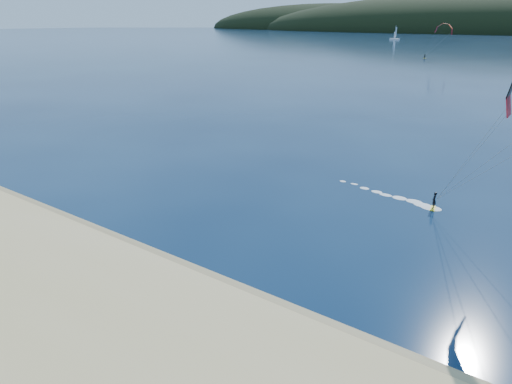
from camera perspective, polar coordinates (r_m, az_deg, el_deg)
ground at (r=30.35m, az=-16.19°, el=-13.33°), size 1800.00×1800.00×0.00m
wet_sand at (r=32.74m, az=-10.06°, el=-9.87°), size 220.00×2.50×0.10m
kitesurfer_far at (r=223.63m, az=23.02°, el=18.42°), size 12.11×5.07×13.92m
sailboat at (r=435.49m, az=17.47°, el=18.36°), size 8.70×5.59×12.36m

